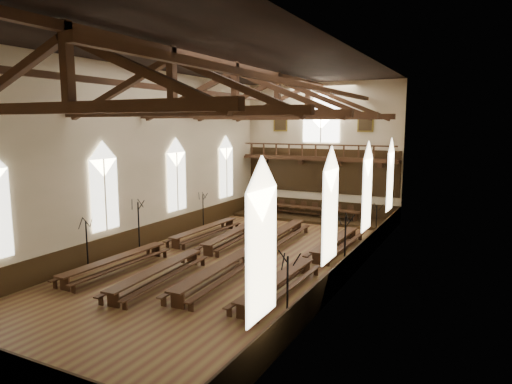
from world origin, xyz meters
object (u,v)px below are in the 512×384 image
dais (311,218)px  candelabrum_left_mid (139,236)px  candelabrum_left_far (203,217)px  refectory_row_a (166,244)px  candelabrum_right_near (287,307)px  candelabrum_left_near (88,254)px  refectory_row_b (200,251)px  refectory_row_d (311,259)px  high_table (311,209)px  refectory_row_c (253,250)px  candelabrum_right_mid (345,255)px  candelabrum_right_far (376,230)px

dais → candelabrum_left_mid: bearing=-113.7°
candelabrum_left_far → refectory_row_a: bearing=-76.0°
candelabrum_left_far → candelabrum_right_near: candelabrum_right_near is taller
dais → candelabrum_left_near: 16.93m
refectory_row_b → refectory_row_d: bearing=12.5°
high_table → candelabrum_right_near: (5.66, -17.74, 0.06)m
refectory_row_d → high_table: bearing=110.2°
refectory_row_c → candelabrum_right_mid: 4.80m
candelabrum_left_mid → candelabrum_left_far: size_ratio=1.19×
candelabrum_right_near → candelabrum_right_mid: size_ratio=0.96×
dais → candelabrum_right_far: 7.12m
refectory_row_d → candelabrum_left_near: (-9.50, -4.98, 0.28)m
refectory_row_c → candelabrum_right_mid: candelabrum_right_mid is taller
refectory_row_c → refectory_row_d: size_ratio=1.04×
refectory_row_d → candelabrum_right_far: size_ratio=6.01×
refectory_row_d → dais: bearing=110.2°
refectory_row_d → candelabrum_right_far: (1.60, 6.76, 0.20)m
refectory_row_c → candelabrum_right_mid: size_ratio=5.02×
refectory_row_a → refectory_row_d: (8.04, 0.88, -0.00)m
refectory_row_d → candelabrum_right_mid: bearing=4.4°
candelabrum_right_mid → candelabrum_right_far: candelabrum_right_mid is taller
candelabrum_left_far → candelabrum_right_mid: (11.10, -4.86, 0.13)m
refectory_row_b → candelabrum_right_near: bearing=-37.3°
refectory_row_d → refectory_row_b: bearing=-167.5°
dais → candelabrum_right_near: bearing=-72.3°
candelabrum_left_near → dais: bearing=71.2°
high_table → candelabrum_left_far: bearing=-132.0°
refectory_row_a → refectory_row_b: 2.48m
candelabrum_right_mid → candelabrum_left_mid: bearing=-172.5°
refectory_row_a → candelabrum_right_near: bearing=-31.2°
refectory_row_a → candelabrum_left_far: 6.04m
refectory_row_a → candelabrum_right_far: candelabrum_right_far is taller
dais → refectory_row_b: bearing=-97.1°
refectory_row_a → candelabrum_left_far: size_ratio=5.66×
dais → refectory_row_d: bearing=-69.8°
refectory_row_b → refectory_row_c: refectory_row_c is taller
refectory_row_a → candelabrum_right_near: size_ratio=4.99×
refectory_row_b → dais: size_ratio=1.22×
dais → candelabrum_left_far: (-5.44, -6.06, 0.64)m
candelabrum_right_near → candelabrum_right_mid: 6.83m
refectory_row_b → candelabrum_left_far: size_ratio=5.71×
high_table → candelabrum_left_near: candelabrum_left_near is taller
refectory_row_c → candelabrum_left_far: candelabrum_left_far is taller
high_table → candelabrum_left_far: (-5.44, -6.06, -0.04)m
refectory_row_c → high_table: (-0.87, 11.04, 0.24)m
refectory_row_a → refectory_row_b: refectory_row_b is taller
dais → candelabrum_right_mid: candelabrum_right_mid is taller
refectory_row_b → candelabrum_right_mid: candelabrum_right_mid is taller
candelabrum_left_mid → candelabrum_right_near: candelabrum_left_mid is taller
candelabrum_right_mid → refectory_row_a: bearing=-174.1°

